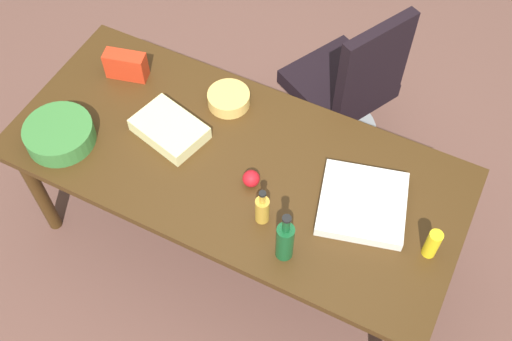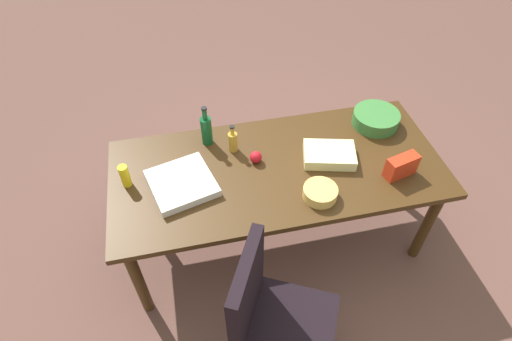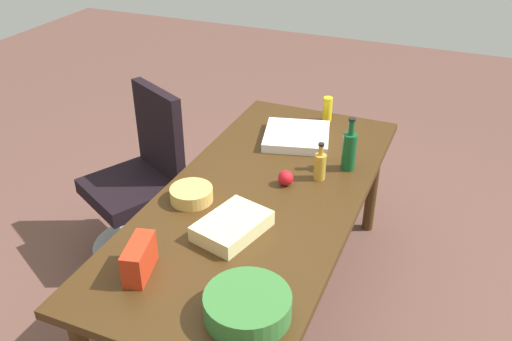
{
  "view_description": "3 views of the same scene",
  "coord_description": "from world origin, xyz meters",
  "px_view_note": "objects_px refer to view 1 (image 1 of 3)",
  "views": [
    {
      "loc": [
        0.81,
        -1.39,
        3.0
      ],
      "look_at": [
        0.14,
        -0.06,
        0.84
      ],
      "focal_mm": 43.48,
      "sensor_mm": 36.0,
      "label": 1
    },
    {
      "loc": [
        0.52,
        1.73,
        2.62
      ],
      "look_at": [
        0.15,
        0.03,
        0.77
      ],
      "focal_mm": 29.2,
      "sensor_mm": 36.0,
      "label": 2
    },
    {
      "loc": [
        -2.06,
        -0.84,
        2.18
      ],
      "look_at": [
        0.13,
        0.09,
        0.78
      ],
      "focal_mm": 38.57,
      "sensor_mm": 36.0,
      "label": 3
    }
  ],
  "objects_px": {
    "conference_table": "(235,170)",
    "pizza_box": "(363,203)",
    "dressing_bottle": "(262,209)",
    "mustard_bottle": "(432,244)",
    "sheet_cake": "(170,128)",
    "apple_red": "(251,179)",
    "chip_bag_red": "(126,65)",
    "salad_bowl": "(60,134)",
    "chip_bowl": "(229,99)",
    "wine_bottle": "(285,241)",
    "office_chair": "(344,96)"
  },
  "relations": [
    {
      "from": "salad_bowl",
      "to": "pizza_box",
      "type": "bearing_deg",
      "value": 11.89
    },
    {
      "from": "office_chair",
      "to": "mustard_bottle",
      "type": "xyz_separation_m",
      "value": [
        0.7,
        -0.92,
        0.42
      ]
    },
    {
      "from": "wine_bottle",
      "to": "dressing_bottle",
      "type": "distance_m",
      "value": 0.19
    },
    {
      "from": "office_chair",
      "to": "chip_bag_red",
      "type": "height_order",
      "value": "office_chair"
    },
    {
      "from": "conference_table",
      "to": "sheet_cake",
      "type": "relative_size",
      "value": 6.48
    },
    {
      "from": "chip_bag_red",
      "to": "salad_bowl",
      "type": "distance_m",
      "value": 0.48
    },
    {
      "from": "chip_bowl",
      "to": "apple_red",
      "type": "bearing_deg",
      "value": -50.0
    },
    {
      "from": "conference_table",
      "to": "pizza_box",
      "type": "bearing_deg",
      "value": 2.84
    },
    {
      "from": "mustard_bottle",
      "to": "office_chair",
      "type": "bearing_deg",
      "value": 127.27
    },
    {
      "from": "sheet_cake",
      "to": "mustard_bottle",
      "type": "xyz_separation_m",
      "value": [
        1.25,
        -0.06,
        0.04
      ]
    },
    {
      "from": "wine_bottle",
      "to": "chip_bowl",
      "type": "bearing_deg",
      "value": 133.61
    },
    {
      "from": "chip_bag_red",
      "to": "mustard_bottle",
      "type": "distance_m",
      "value": 1.65
    },
    {
      "from": "dressing_bottle",
      "to": "mustard_bottle",
      "type": "distance_m",
      "value": 0.69
    },
    {
      "from": "conference_table",
      "to": "wine_bottle",
      "type": "xyz_separation_m",
      "value": [
        0.4,
        -0.32,
        0.19
      ]
    },
    {
      "from": "chip_bowl",
      "to": "mustard_bottle",
      "type": "distance_m",
      "value": 1.15
    },
    {
      "from": "wine_bottle",
      "to": "dressing_bottle",
      "type": "height_order",
      "value": "wine_bottle"
    },
    {
      "from": "pizza_box",
      "to": "wine_bottle",
      "type": "distance_m",
      "value": 0.41
    },
    {
      "from": "conference_table",
      "to": "apple_red",
      "type": "xyz_separation_m",
      "value": [
        0.12,
        -0.08,
        0.11
      ]
    },
    {
      "from": "pizza_box",
      "to": "chip_bowl",
      "type": "distance_m",
      "value": 0.82
    },
    {
      "from": "apple_red",
      "to": "chip_bowl",
      "type": "distance_m",
      "value": 0.47
    },
    {
      "from": "pizza_box",
      "to": "wine_bottle",
      "type": "xyz_separation_m",
      "value": [
        -0.2,
        -0.35,
        0.09
      ]
    },
    {
      "from": "chip_bowl",
      "to": "wine_bottle",
      "type": "distance_m",
      "value": 0.84
    },
    {
      "from": "dressing_bottle",
      "to": "office_chair",
      "type": "bearing_deg",
      "value": 91.42
    },
    {
      "from": "dressing_bottle",
      "to": "mustard_bottle",
      "type": "bearing_deg",
      "value": 13.3
    },
    {
      "from": "conference_table",
      "to": "chip_bowl",
      "type": "xyz_separation_m",
      "value": [
        -0.18,
        0.28,
        0.11
      ]
    },
    {
      "from": "pizza_box",
      "to": "dressing_bottle",
      "type": "distance_m",
      "value": 0.43
    },
    {
      "from": "conference_table",
      "to": "wine_bottle",
      "type": "bearing_deg",
      "value": -38.9
    },
    {
      "from": "sheet_cake",
      "to": "conference_table",
      "type": "bearing_deg",
      "value": -0.66
    },
    {
      "from": "conference_table",
      "to": "mustard_bottle",
      "type": "distance_m",
      "value": 0.93
    },
    {
      "from": "sheet_cake",
      "to": "chip_bowl",
      "type": "bearing_deg",
      "value": 61.01
    },
    {
      "from": "sheet_cake",
      "to": "pizza_box",
      "type": "bearing_deg",
      "value": 1.58
    },
    {
      "from": "pizza_box",
      "to": "dressing_bottle",
      "type": "relative_size",
      "value": 1.81
    },
    {
      "from": "conference_table",
      "to": "pizza_box",
      "type": "distance_m",
      "value": 0.61
    },
    {
      "from": "conference_table",
      "to": "chip_bowl",
      "type": "relative_size",
      "value": 10.28
    },
    {
      "from": "salad_bowl",
      "to": "office_chair",
      "type": "bearing_deg",
      "value": 49.01
    },
    {
      "from": "wine_bottle",
      "to": "conference_table",
      "type": "bearing_deg",
      "value": 141.1
    },
    {
      "from": "conference_table",
      "to": "chip_bowl",
      "type": "bearing_deg",
      "value": 122.21
    },
    {
      "from": "office_chair",
      "to": "dressing_bottle",
      "type": "height_order",
      "value": "office_chair"
    },
    {
      "from": "chip_bag_red",
      "to": "mustard_bottle",
      "type": "xyz_separation_m",
      "value": [
        1.63,
        -0.27,
        0.01
      ]
    },
    {
      "from": "conference_table",
      "to": "dressing_bottle",
      "type": "distance_m",
      "value": 0.36
    },
    {
      "from": "wine_bottle",
      "to": "dressing_bottle",
      "type": "bearing_deg",
      "value": 144.86
    },
    {
      "from": "pizza_box",
      "to": "sheet_cake",
      "type": "bearing_deg",
      "value": 166.97
    },
    {
      "from": "chip_bowl",
      "to": "mustard_bottle",
      "type": "xyz_separation_m",
      "value": [
        1.1,
        -0.34,
        0.04
      ]
    },
    {
      "from": "pizza_box",
      "to": "chip_bowl",
      "type": "xyz_separation_m",
      "value": [
        -0.78,
        0.25,
        0.01
      ]
    },
    {
      "from": "dressing_bottle",
      "to": "mustard_bottle",
      "type": "xyz_separation_m",
      "value": [
        0.67,
        0.16,
        -0.0
      ]
    },
    {
      "from": "mustard_bottle",
      "to": "chip_bowl",
      "type": "bearing_deg",
      "value": 162.89
    },
    {
      "from": "sheet_cake",
      "to": "apple_red",
      "type": "height_order",
      "value": "apple_red"
    },
    {
      "from": "chip_bag_red",
      "to": "chip_bowl",
      "type": "xyz_separation_m",
      "value": [
        0.53,
        0.06,
        -0.04
      ]
    },
    {
      "from": "chip_bag_red",
      "to": "salad_bowl",
      "type": "height_order",
      "value": "chip_bag_red"
    },
    {
      "from": "office_chair",
      "to": "apple_red",
      "type": "xyz_separation_m",
      "value": [
        -0.09,
        -0.94,
        0.38
      ]
    }
  ]
}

